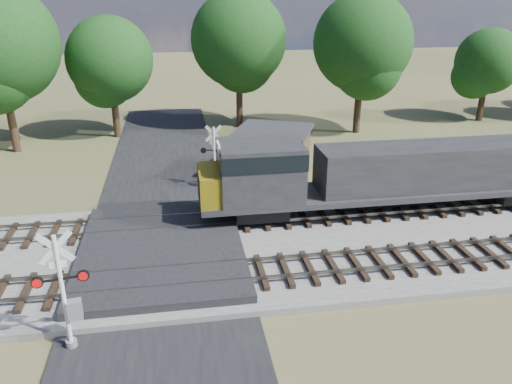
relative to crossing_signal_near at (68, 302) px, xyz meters
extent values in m
plane|color=#454E29|center=(2.78, 5.05, -1.77)|extent=(160.00, 160.00, 0.00)
cube|color=gray|center=(12.78, 5.55, -1.62)|extent=(140.00, 10.00, 0.30)
cube|color=black|center=(2.78, 5.05, -1.73)|extent=(7.00, 60.00, 0.08)
cube|color=#262628|center=(2.78, 5.55, -1.46)|extent=(7.00, 9.00, 0.62)
cube|color=black|center=(4.78, 3.05, -1.38)|extent=(44.00, 2.60, 0.18)
cube|color=#5B564E|center=(12.78, 2.34, -1.22)|extent=(140.00, 0.08, 0.15)
cube|color=#5B564E|center=(12.78, 3.77, -1.22)|extent=(140.00, 0.08, 0.15)
cube|color=black|center=(4.78, 8.05, -1.38)|extent=(44.00, 2.60, 0.18)
cube|color=#5B564E|center=(12.78, 7.34, -1.22)|extent=(140.00, 0.08, 0.15)
cube|color=#5B564E|center=(12.78, 8.77, -1.22)|extent=(140.00, 0.08, 0.15)
cylinder|color=silver|center=(-0.09, -0.01, 0.29)|extent=(0.14, 0.14, 4.14)
cylinder|color=gray|center=(-0.09, -0.01, -1.62)|extent=(0.37, 0.37, 0.31)
cube|color=silver|center=(-0.09, -0.01, 1.95)|extent=(1.08, 0.20, 1.08)
cube|color=silver|center=(-0.09, -0.01, 1.95)|extent=(1.08, 0.20, 1.08)
cube|color=silver|center=(-0.09, -0.01, 1.38)|extent=(0.52, 0.11, 0.23)
cube|color=black|center=(-0.09, -0.01, 0.86)|extent=(1.65, 0.31, 0.06)
cylinder|color=red|center=(-0.75, -0.11, 0.86)|extent=(0.38, 0.16, 0.37)
cylinder|color=red|center=(0.58, 0.09, 0.86)|extent=(0.38, 0.16, 0.37)
cube|color=gray|center=(0.17, 0.03, -0.33)|extent=(0.51, 0.38, 0.67)
cylinder|color=silver|center=(5.80, 13.41, 0.10)|extent=(0.13, 0.13, 3.76)
cylinder|color=gray|center=(5.80, 13.41, -1.63)|extent=(0.34, 0.34, 0.28)
cube|color=silver|center=(5.80, 13.41, 1.61)|extent=(0.98, 0.13, 0.98)
cube|color=silver|center=(5.80, 13.41, 1.61)|extent=(0.98, 0.13, 0.98)
cube|color=silver|center=(5.80, 13.41, 1.09)|extent=(0.47, 0.07, 0.21)
cube|color=black|center=(5.80, 13.41, 0.62)|extent=(1.50, 0.20, 0.06)
cylinder|color=red|center=(6.41, 13.36, 0.62)|extent=(0.35, 0.12, 0.34)
cylinder|color=red|center=(5.20, 13.47, 0.62)|extent=(0.35, 0.12, 0.34)
cube|color=gray|center=(5.57, 13.43, -0.46)|extent=(0.45, 0.32, 0.61)
cube|color=#412A1B|center=(9.60, 15.12, -0.36)|extent=(5.32, 5.32, 2.82)
cube|color=#2A2A2C|center=(9.60, 15.12, 1.15)|extent=(5.85, 5.85, 0.20)
cylinder|color=black|center=(-7.85, 23.17, 1.15)|extent=(0.56, 0.56, 5.85)
cylinder|color=black|center=(-0.96, 26.11, 0.55)|extent=(0.56, 0.56, 4.66)
sphere|color=black|center=(-0.96, 26.11, 4.28)|extent=(6.52, 6.52, 6.52)
cylinder|color=black|center=(9.17, 27.76, 1.00)|extent=(0.56, 0.56, 5.55)
sphere|color=black|center=(9.17, 27.76, 5.44)|extent=(7.77, 7.77, 7.77)
cylinder|color=black|center=(18.42, 24.24, 0.97)|extent=(0.56, 0.56, 5.49)
sphere|color=black|center=(18.42, 24.24, 5.36)|extent=(7.69, 7.69, 7.69)
cylinder|color=black|center=(30.79, 26.32, 0.24)|extent=(0.56, 0.56, 4.03)
sphere|color=black|center=(30.79, 26.32, 3.46)|extent=(5.64, 5.64, 5.64)
camera|label=1|loc=(3.74, -14.10, 9.15)|focal=35.00mm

